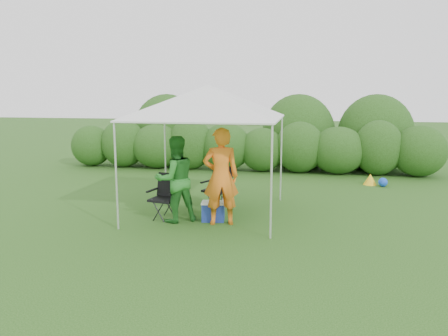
% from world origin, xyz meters
% --- Properties ---
extents(ground, '(70.00, 70.00, 0.00)m').
position_xyz_m(ground, '(0.00, 0.00, 0.00)').
color(ground, '#305F1D').
extents(hedge, '(12.94, 1.53, 1.80)m').
position_xyz_m(hedge, '(0.16, 6.00, 0.83)').
color(hedge, '#2A571B').
rests_on(hedge, ground).
extents(canopy, '(3.10, 3.10, 2.83)m').
position_xyz_m(canopy, '(0.00, 0.50, 2.46)').
color(canopy, silver).
rests_on(canopy, ground).
extents(chair_right, '(0.74, 0.72, 0.98)m').
position_xyz_m(chair_right, '(0.13, 0.96, 0.55)').
color(chair_right, black).
rests_on(chair_right, ground).
extents(chair_left, '(0.68, 0.64, 0.96)m').
position_xyz_m(chair_left, '(-0.82, -0.05, 0.54)').
color(chair_left, black).
rests_on(chair_left, ground).
extents(man, '(0.83, 0.66, 1.98)m').
position_xyz_m(man, '(0.43, -0.28, 0.99)').
color(man, orange).
rests_on(man, ground).
extents(woman, '(1.10, 1.06, 1.79)m').
position_xyz_m(woman, '(-0.54, -0.26, 0.90)').
color(woman, '#287C28').
rests_on(woman, ground).
extents(cooler, '(0.52, 0.41, 0.41)m').
position_xyz_m(cooler, '(0.22, -0.08, 0.21)').
color(cooler, navy).
rests_on(cooler, ground).
extents(bottle, '(0.06, 0.06, 0.23)m').
position_xyz_m(bottle, '(0.28, -0.12, 0.52)').
color(bottle, '#592D0C').
rests_on(bottle, cooler).
extents(lawn_toy, '(0.65, 0.54, 0.32)m').
position_xyz_m(lawn_toy, '(4.06, 4.30, 0.15)').
color(lawn_toy, yellow).
rests_on(lawn_toy, ground).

